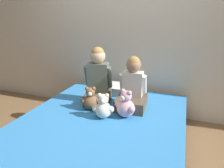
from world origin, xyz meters
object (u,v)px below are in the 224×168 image
child_on_left (98,79)px  child_on_right (132,88)px  teddy_bear_held_by_left_child (91,100)px  teddy_bear_between_children (103,108)px  pillow_at_headboard (123,90)px  teddy_bear_held_by_right_child (126,106)px  bed (101,137)px

child_on_left → child_on_right: size_ratio=1.14×
teddy_bear_held_by_left_child → teddy_bear_between_children: 0.25m
teddy_bear_between_children → pillow_at_headboard: bearing=77.3°
teddy_bear_between_children → pillow_at_headboard: teddy_bear_between_children is taller
teddy_bear_held_by_left_child → pillow_at_headboard: 0.64m
teddy_bear_between_children → pillow_at_headboard: (-0.01, 0.75, -0.06)m
child_on_left → teddy_bear_held_by_right_child: size_ratio=2.24×
child_on_left → teddy_bear_held_by_right_child: child_on_left is taller
child_on_left → teddy_bear_held_by_right_child: (0.43, -0.27, -0.17)m
bed → teddy_bear_held_by_left_child: 0.42m
teddy_bear_held_by_left_child → teddy_bear_between_children: size_ratio=1.00×
teddy_bear_between_children → teddy_bear_held_by_right_child: bearing=12.0°
child_on_right → teddy_bear_between_children: 0.44m
child_on_right → teddy_bear_between_children: (-0.21, -0.37, -0.11)m
teddy_bear_held_by_left_child → teddy_bear_held_by_right_child: teddy_bear_held_by_right_child is taller
pillow_at_headboard → child_on_right: bearing=-60.1°
child_on_right → teddy_bear_held_by_right_child: (0.00, -0.27, -0.10)m
child_on_left → teddy_bear_held_by_right_child: 0.54m
child_on_right → teddy_bear_held_by_left_child: (-0.42, -0.23, -0.11)m
bed → child_on_right: (0.22, 0.43, 0.42)m
bed → child_on_left: child_on_left is taller
bed → teddy_bear_held_by_left_child: teddy_bear_held_by_left_child is taller
child_on_left → pillow_at_headboard: (0.21, 0.38, -0.24)m
pillow_at_headboard → teddy_bear_held_by_left_child: bearing=-108.4°
teddy_bear_held_by_right_child → pillow_at_headboard: bearing=132.1°
pillow_at_headboard → bed: bearing=-90.0°
child_on_left → teddy_bear_between_children: 0.47m
child_on_right → teddy_bear_held_by_right_child: bearing=-93.1°
bed → pillow_at_headboard: bearing=90.0°
bed → teddy_bear_held_by_right_child: bearing=36.9°
teddy_bear_held_by_left_child → pillow_at_headboard: (0.20, 0.61, -0.06)m
child_on_left → teddy_bear_held_by_left_child: size_ratio=2.50×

